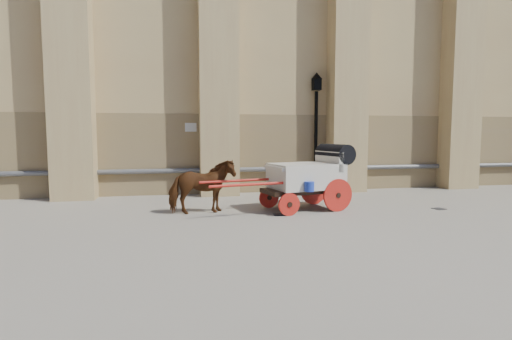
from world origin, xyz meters
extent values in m
plane|color=slate|center=(0.00, 0.00, 0.00)|extent=(90.00, 90.00, 0.00)
cube|color=#7D6748|center=(2.00, 4.15, 1.50)|extent=(44.00, 0.35, 3.00)
cylinder|color=#59595B|center=(2.00, 3.88, 0.90)|extent=(42.00, 0.18, 0.18)
cube|color=beige|center=(-2.00, 3.97, 2.50)|extent=(0.42, 0.04, 0.32)
imported|color=#552C10|center=(-1.86, 0.22, 0.77)|extent=(1.91, 1.05, 1.54)
cube|color=black|center=(1.12, 0.22, 0.59)|extent=(2.51, 1.51, 0.13)
cube|color=beige|center=(1.23, 0.25, 1.01)|extent=(2.25, 1.71, 0.74)
cube|color=beige|center=(2.01, 0.41, 1.44)|extent=(0.43, 1.33, 0.59)
cube|color=beige|center=(0.34, 0.06, 1.28)|extent=(0.60, 1.22, 0.11)
cylinder|color=black|center=(2.22, 0.45, 1.65)|extent=(0.85, 1.42, 0.60)
cylinder|color=red|center=(2.04, -0.26, 0.48)|extent=(0.95, 0.26, 0.96)
cylinder|color=red|center=(1.77, 1.03, 0.48)|extent=(0.95, 0.26, 0.96)
cylinder|color=red|center=(0.48, -0.58, 0.32)|extent=(0.64, 0.19, 0.64)
cylinder|color=red|center=(0.21, 0.71, 0.32)|extent=(0.64, 0.19, 0.64)
cylinder|color=red|center=(-0.50, -0.60, 0.90)|extent=(2.52, 0.59, 0.07)
cylinder|color=red|center=(-0.69, 0.34, 0.90)|extent=(2.52, 0.59, 0.07)
cylinder|color=#203BB1|center=(1.07, -0.55, 0.80)|extent=(0.28, 0.28, 0.28)
cylinder|color=black|center=(2.82, 3.80, 1.95)|extent=(0.13, 0.13, 3.89)
cone|color=black|center=(2.82, 3.80, 0.19)|extent=(0.39, 0.39, 0.39)
cube|color=black|center=(2.82, 3.80, 4.16)|extent=(0.30, 0.30, 0.45)
cone|color=black|center=(2.82, 3.80, 4.49)|extent=(0.43, 0.43, 0.26)
cube|color=black|center=(0.25, -0.38, 0.01)|extent=(0.34, 0.34, 0.01)
cube|color=black|center=(5.19, -0.51, 0.01)|extent=(0.36, 0.36, 0.01)
camera|label=1|loc=(-2.58, -11.04, 2.26)|focal=28.00mm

